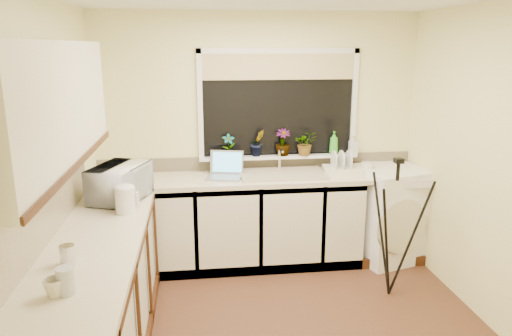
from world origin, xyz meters
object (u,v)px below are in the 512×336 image
object	(u,v)px
steel_jar	(67,255)
cup_back	(367,167)
washing_machine	(388,213)
microwave	(120,183)
laptop	(225,170)
cup_left	(54,288)
kettle	(126,200)
plant_b	(257,143)
soap_bottle_clear	(353,145)
tripod	(394,228)
plant_a	(229,146)
dish_rack	(343,170)
glass_jug	(66,281)
soap_bottle_green	(334,142)
plant_d	(305,143)
plant_c	(283,142)

from	to	relation	value
steel_jar	cup_back	world-z (taller)	steel_jar
washing_machine	microwave	bearing A→B (deg)	176.28
laptop	cup_left	world-z (taller)	laptop
kettle	plant_b	size ratio (longest dim) A/B	0.75
kettle	cup_back	size ratio (longest dim) A/B	1.53
laptop	soap_bottle_clear	xyz separation A→B (m)	(1.32, 0.19, 0.18)
tripod	plant_a	xyz separation A→B (m)	(-1.33, 0.97, 0.55)
plant_b	soap_bottle_clear	distance (m)	0.99
cup_back	dish_rack	bearing A→B (deg)	179.95
tripod	glass_jug	world-z (taller)	tripod
plant_a	microwave	bearing A→B (deg)	-140.65
dish_rack	tripod	world-z (taller)	tripod
soap_bottle_clear	microwave	bearing A→B (deg)	-160.34
soap_bottle_green	kettle	bearing A→B (deg)	-149.48
washing_machine	steel_jar	size ratio (longest dim) A/B	7.95
microwave	soap_bottle_green	distance (m)	2.18
kettle	steel_jar	distance (m)	0.89
kettle	microwave	size ratio (longest dim) A/B	0.38
microwave	cup_back	size ratio (longest dim) A/B	4.02
steel_jar	plant_d	world-z (taller)	plant_d
laptop	plant_c	xyz separation A→B (m)	(0.59, 0.19, 0.22)
microwave	plant_c	world-z (taller)	plant_c
plant_b	cup_left	size ratio (longest dim) A/B	2.52
kettle	plant_a	size ratio (longest dim) A/B	0.84
kettle	plant_c	xyz separation A→B (m)	(1.40, 1.12, 0.19)
plant_b	plant_d	bearing A→B (deg)	-3.35
glass_jug	plant_b	world-z (taller)	plant_b
washing_machine	tripod	bearing A→B (deg)	-125.57
laptop	kettle	xyz separation A→B (m)	(-0.81, -0.93, 0.04)
plant_d	glass_jug	bearing A→B (deg)	-127.36
cup_left	plant_d	bearing A→B (deg)	52.07
washing_machine	plant_d	size ratio (longest dim) A/B	3.83
laptop	steel_jar	distance (m)	2.07
plant_c	cup_left	world-z (taller)	plant_c
dish_rack	glass_jug	bearing A→B (deg)	-126.62
steel_jar	microwave	world-z (taller)	microwave
steel_jar	soap_bottle_green	bearing A→B (deg)	43.03
steel_jar	soap_bottle_clear	size ratio (longest dim) A/B	0.64
kettle	soap_bottle_clear	bearing A→B (deg)	27.74
washing_machine	plant_a	xyz separation A→B (m)	(-1.60, 0.21, 0.70)
kettle	tripod	xyz separation A→B (m)	(2.19, 0.13, -0.38)
dish_rack	plant_d	size ratio (longest dim) A/B	1.54
plant_a	kettle	bearing A→B (deg)	-127.85
glass_jug	soap_bottle_green	distance (m)	3.13
dish_rack	plant_c	distance (m)	0.66
tripod	soap_bottle_clear	world-z (taller)	soap_bottle_clear
dish_rack	plant_d	xyz separation A→B (m)	(-0.34, 0.18, 0.24)
washing_machine	plant_b	distance (m)	1.51
soap_bottle_clear	cup_left	xyz separation A→B (m)	(-2.32, -2.35, -0.19)
plant_b	cup_back	xyz separation A→B (m)	(1.07, -0.21, -0.23)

